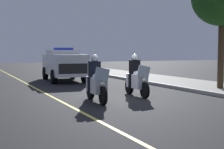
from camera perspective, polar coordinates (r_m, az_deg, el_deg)
ground_plane at (r=12.94m, az=0.60°, el=-4.07°), size 80.00×80.00×0.00m
curb_strip at (r=15.05m, az=14.50°, el=-2.76°), size 48.00×0.24×0.15m
lane_stripe_center at (r=12.17m, az=-9.01°, el=-4.63°), size 48.00×0.12×0.01m
police_motorcycle_lead_left at (r=11.79m, az=-2.79°, el=-1.46°), size 2.14×0.62×1.72m
police_motorcycle_lead_right at (r=13.34m, az=4.32°, el=-0.81°), size 2.14×0.62×1.72m
police_suv at (r=20.28m, az=-8.45°, el=1.89°), size 5.02×2.36×2.05m
cyclist_background at (r=26.02m, az=-5.44°, el=1.92°), size 1.76×0.34×1.69m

